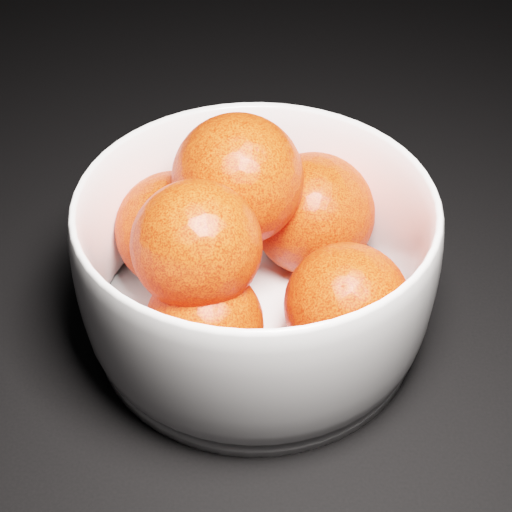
{
  "coord_description": "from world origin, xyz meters",
  "views": [
    {
      "loc": [
        -0.17,
        -0.11,
        0.39
      ],
      "look_at": [
        -0.19,
        0.25,
        0.07
      ],
      "focal_mm": 50.0,
      "sensor_mm": 36.0,
      "label": 1
    }
  ],
  "objects": [
    {
      "name": "bowl",
      "position": [
        -0.19,
        0.25,
        0.06
      ],
      "size": [
        0.24,
        0.24,
        0.12
      ],
      "rotation": [
        0.0,
        0.0,
        -0.17
      ],
      "color": "white",
      "rests_on": "ground"
    },
    {
      "name": "orange_pile",
      "position": [
        -0.19,
        0.26,
        0.07
      ],
      "size": [
        0.21,
        0.2,
        0.14
      ],
      "color": "red",
      "rests_on": "bowl"
    }
  ]
}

